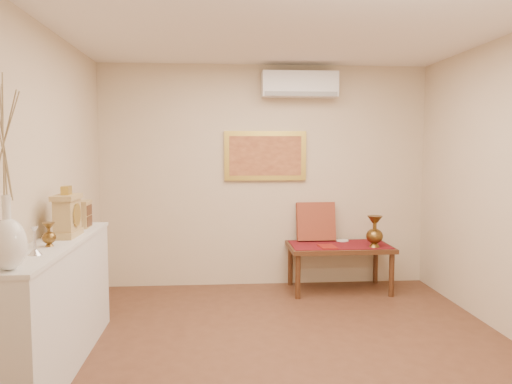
{
  "coord_description": "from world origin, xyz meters",
  "views": [
    {
      "loc": [
        -0.58,
        -3.85,
        1.69
      ],
      "look_at": [
        -0.2,
        1.15,
        1.25
      ],
      "focal_mm": 35.0,
      "sensor_mm": 36.0,
      "label": 1
    }
  ],
  "objects": [
    {
      "name": "mantel_clock",
      "position": [
        -1.79,
        0.23,
        1.15
      ],
      "size": [
        0.17,
        0.36,
        0.41
      ],
      "color": "tan",
      "rests_on": "display_ledge"
    },
    {
      "name": "white_vase",
      "position": [
        -1.8,
        -0.89,
        1.54
      ],
      "size": [
        0.21,
        0.21,
        1.11
      ],
      "primitive_type": null,
      "color": "white",
      "rests_on": "display_ledge"
    },
    {
      "name": "ceiling",
      "position": [
        0.0,
        0.0,
        2.7
      ],
      "size": [
        4.5,
        4.5,
        0.0
      ],
      "primitive_type": "plane",
      "rotation": [
        3.14,
        0.0,
        0.0
      ],
      "color": "white",
      "rests_on": "ground"
    },
    {
      "name": "display_ledge",
      "position": [
        -1.82,
        0.0,
        0.49
      ],
      "size": [
        0.37,
        2.02,
        0.98
      ],
      "color": "silver",
      "rests_on": "floor"
    },
    {
      "name": "cushion",
      "position": [
        0.62,
        2.15,
        0.79
      ],
      "size": [
        0.47,
        0.2,
        0.48
      ],
      "primitive_type": "cube",
      "rotation": [
        -0.21,
        0.0,
        0.0
      ],
      "color": "maroon",
      "rests_on": "table_cloth"
    },
    {
      "name": "painting",
      "position": [
        0.0,
        2.22,
        1.6
      ],
      "size": [
        1.0,
        0.06,
        0.6
      ],
      "color": "#B29439",
      "rests_on": "wall_back"
    },
    {
      "name": "wall_back",
      "position": [
        0.0,
        2.25,
        1.35
      ],
      "size": [
        4.0,
        0.02,
        2.7
      ],
      "primitive_type": "cube",
      "color": "beige",
      "rests_on": "ground"
    },
    {
      "name": "wall_left",
      "position": [
        -2.0,
        0.0,
        1.35
      ],
      "size": [
        0.02,
        4.5,
        2.7
      ],
      "primitive_type": "cube",
      "color": "beige",
      "rests_on": "ground"
    },
    {
      "name": "brass_urn_small",
      "position": [
        -1.81,
        -0.17,
        1.09
      ],
      "size": [
        0.1,
        0.1,
        0.23
      ],
      "primitive_type": null,
      "color": "brown",
      "rests_on": "display_ledge"
    },
    {
      "name": "table_cloth",
      "position": [
        0.85,
        1.88,
        0.55
      ],
      "size": [
        1.14,
        0.59,
        0.01
      ],
      "primitive_type": "cube",
      "color": "maroon",
      "rests_on": "low_table"
    },
    {
      "name": "plate",
      "position": [
        0.94,
        2.09,
        0.56
      ],
      "size": [
        0.16,
        0.16,
        0.01
      ],
      "primitive_type": "cylinder",
      "color": "white",
      "rests_on": "table_cloth"
    },
    {
      "name": "wall_front",
      "position": [
        0.0,
        -2.25,
        1.35
      ],
      "size": [
        4.0,
        0.02,
        2.7
      ],
      "primitive_type": "cube",
      "color": "beige",
      "rests_on": "ground"
    },
    {
      "name": "candlestick",
      "position": [
        -1.8,
        -0.47,
        1.08
      ],
      "size": [
        0.09,
        0.09,
        0.19
      ],
      "primitive_type": null,
      "color": "silver",
      "rests_on": "display_ledge"
    },
    {
      "name": "ac_unit",
      "position": [
        0.4,
        2.12,
        2.45
      ],
      "size": [
        0.9,
        0.25,
        0.3
      ],
      "color": "silver",
      "rests_on": "wall_back"
    },
    {
      "name": "wooden_chest",
      "position": [
        -1.81,
        0.69,
        1.1
      ],
      "size": [
        0.16,
        0.21,
        0.24
      ],
      "color": "tan",
      "rests_on": "display_ledge"
    },
    {
      "name": "low_table",
      "position": [
        0.85,
        1.88,
        0.48
      ],
      "size": [
        1.2,
        0.7,
        0.55
      ],
      "color": "#4A2916",
      "rests_on": "floor"
    },
    {
      "name": "floor",
      "position": [
        0.0,
        0.0,
        0.0
      ],
      "size": [
        4.5,
        4.5,
        0.0
      ],
      "primitive_type": "plane",
      "color": "brown",
      "rests_on": "ground"
    },
    {
      "name": "brass_urn_tall",
      "position": [
        1.22,
        1.7,
        0.78
      ],
      "size": [
        0.2,
        0.2,
        0.44
      ],
      "primitive_type": null,
      "color": "brown",
      "rests_on": "table_cloth"
    },
    {
      "name": "menu",
      "position": [
        0.67,
        1.72,
        0.56
      ],
      "size": [
        0.2,
        0.26,
        0.01
      ],
      "primitive_type": "cube",
      "rotation": [
        0.0,
        0.0,
        0.07
      ],
      "color": "maroon",
      "rests_on": "table_cloth"
    }
  ]
}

